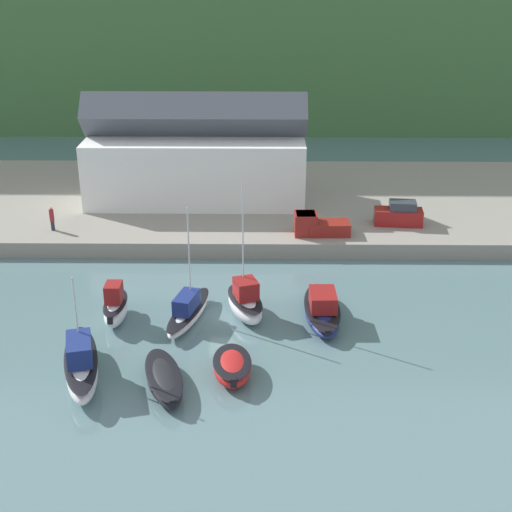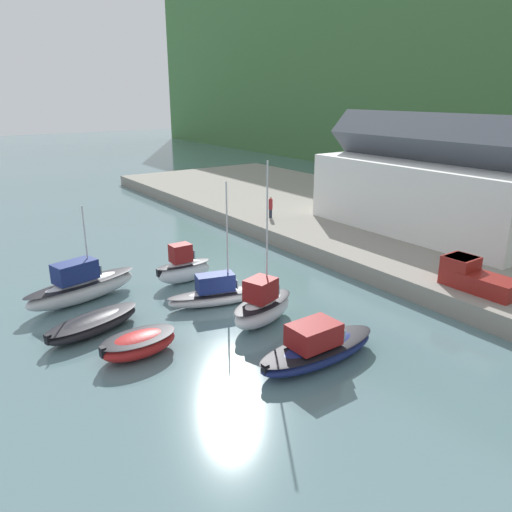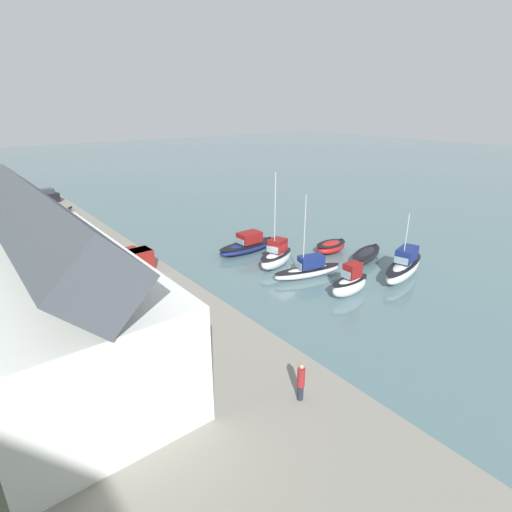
{
  "view_description": "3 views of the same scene",
  "coord_description": "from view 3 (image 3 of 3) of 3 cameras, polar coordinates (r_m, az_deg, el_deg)",
  "views": [
    {
      "loc": [
        2.6,
        -44.49,
        23.91
      ],
      "look_at": [
        2.05,
        4.66,
        2.64
      ],
      "focal_mm": 50.0,
      "sensor_mm": 36.0,
      "label": 1
    },
    {
      "loc": [
        23.84,
        -16.1,
        13.4
      ],
      "look_at": [
        -3.81,
        3.07,
        2.34
      ],
      "focal_mm": 35.0,
      "sensor_mm": 36.0,
      "label": 2
    },
    {
      "loc": [
        -27.5,
        25.3,
        15.75
      ],
      "look_at": [
        1.86,
        2.23,
        1.54
      ],
      "focal_mm": 28.0,
      "sensor_mm": 36.0,
      "label": 3
    }
  ],
  "objects": [
    {
      "name": "parked_car_1",
      "position": [
        45.41,
        -23.14,
        1.86
      ],
      "size": [
        4.35,
        2.19,
        2.16
      ],
      "rotation": [
        0.0,
        0.0,
        1.48
      ],
      "color": "maroon",
      "rests_on": "quay_promenade"
    },
    {
      "name": "harbor_clubhouse",
      "position": [
        26.12,
        -26.91,
        -5.36
      ],
      "size": [
        20.98,
        8.62,
        10.43
      ],
      "color": "white",
      "rests_on": "quay_promenade"
    },
    {
      "name": "person_on_quay",
      "position": [
        21.54,
        6.42,
        -17.42
      ],
      "size": [
        0.4,
        0.4,
        2.14
      ],
      "color": "#232838",
      "rests_on": "quay_promenade"
    },
    {
      "name": "moored_boat_3",
      "position": [
        45.3,
        -1.23,
        1.57
      ],
      "size": [
        2.62,
        7.51,
        2.26
      ],
      "rotation": [
        0.0,
        0.0,
        0.02
      ],
      "color": "navy",
      "rests_on": "ground_plane"
    },
    {
      "name": "moored_boat_1",
      "position": [
        38.98,
        7.45,
        -1.92
      ],
      "size": [
        3.4,
        7.35,
        8.18
      ],
      "rotation": [
        0.0,
        0.0,
        -0.25
      ],
      "color": "silver",
      "rests_on": "ground_plane"
    },
    {
      "name": "moored_boat_0",
      "position": [
        35.93,
        13.28,
        -3.81
      ],
      "size": [
        1.55,
        4.29,
        2.97
      ],
      "rotation": [
        0.0,
        0.0,
        0.01
      ],
      "color": "white",
      "rests_on": "ground_plane"
    },
    {
      "name": "moored_boat_6",
      "position": [
        45.98,
        10.65,
        1.31
      ],
      "size": [
        2.68,
        4.44,
        1.24
      ],
      "rotation": [
        0.0,
        0.0,
        0.08
      ],
      "color": "red",
      "rests_on": "ground_plane"
    },
    {
      "name": "moored_boat_5",
      "position": [
        44.59,
        15.47,
        0.13
      ],
      "size": [
        3.71,
        6.4,
        1.04
      ],
      "rotation": [
        0.0,
        0.0,
        0.3
      ],
      "color": "black",
      "rests_on": "ground_plane"
    },
    {
      "name": "pickup_truck_0",
      "position": [
        39.38,
        -16.7,
        -0.23
      ],
      "size": [
        4.78,
        2.1,
        1.9
      ],
      "rotation": [
        0.0,
        0.0,
        1.6
      ],
      "color": "maroon",
      "rests_on": "quay_promenade"
    },
    {
      "name": "quay_promenade",
      "position": [
        31.46,
        -28.83,
        -10.65
      ],
      "size": [
        100.22,
        25.13,
        1.36
      ],
      "color": "gray",
      "rests_on": "ground_plane"
    },
    {
      "name": "moored_boat_2",
      "position": [
        41.06,
        2.9,
        -0.08
      ],
      "size": [
        3.52,
        5.42,
        9.79
      ],
      "rotation": [
        0.0,
        0.0,
        0.33
      ],
      "color": "white",
      "rests_on": "ground_plane"
    },
    {
      "name": "dog_on_quay",
      "position": [
        63.74,
        -25.02,
        6.26
      ],
      "size": [
        0.68,
        0.84,
        0.68
      ],
      "rotation": [
        0.0,
        0.0,
        3.7
      ],
      "color": "black",
      "rests_on": "quay_promenade"
    },
    {
      "name": "ground_plane",
      "position": [
        40.55,
        4.11,
        -2.07
      ],
      "size": [
        320.0,
        320.0,
        0.0
      ],
      "primitive_type": "plane",
      "color": "slate"
    },
    {
      "name": "parked_car_0",
      "position": [
        70.74,
        -27.99,
        7.44
      ],
      "size": [
        2.37,
        4.41,
        2.16
      ],
      "rotation": [
        0.0,
        0.0,
        0.14
      ],
      "color": "black",
      "rests_on": "quay_promenade"
    },
    {
      "name": "moored_boat_4",
      "position": [
        41.16,
        20.38,
        -1.42
      ],
      "size": [
        3.88,
        8.24,
        6.47
      ],
      "rotation": [
        0.0,
        0.0,
        0.25
      ],
      "color": "silver",
      "rests_on": "ground_plane"
    }
  ]
}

